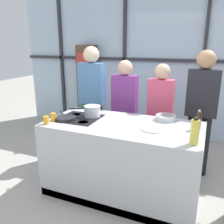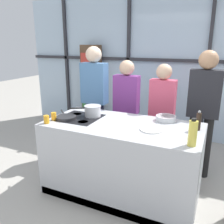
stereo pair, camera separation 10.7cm
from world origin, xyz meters
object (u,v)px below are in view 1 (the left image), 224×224
(frying_pan, at_px, (66,118))
(juice_glass_near, at_px, (46,120))
(juice_glass_far, at_px, (53,117))
(white_plate, at_px, (152,129))
(spectator_center_right, at_px, (160,109))
(spectator_far_right, at_px, (201,106))
(oil_bottle, at_px, (195,132))
(pepper_grinder, at_px, (199,120))
(spectator_center_left, at_px, (124,105))
(mixing_bowl, at_px, (166,117))
(saucepan, at_px, (92,111))
(spectator_far_left, at_px, (92,94))

(frying_pan, relative_size, juice_glass_near, 3.88)
(juice_glass_far, bearing_deg, white_plate, 7.51)
(spectator_center_right, height_order, juice_glass_far, spectator_center_right)
(spectator_far_right, bearing_deg, oil_bottle, 89.67)
(pepper_grinder, bearing_deg, juice_glass_far, -167.25)
(spectator_far_right, xyz_separation_m, juice_glass_far, (-1.67, -1.07, -0.05))
(spectator_center_right, bearing_deg, spectator_center_left, 0.00)
(frying_pan, relative_size, mixing_bowl, 1.53)
(mixing_bowl, height_order, juice_glass_near, juice_glass_near)
(spectator_center_right, xyz_separation_m, spectator_far_right, (0.56, 0.00, 0.11))
(spectator_far_right, height_order, juice_glass_near, spectator_far_right)
(juice_glass_near, bearing_deg, spectator_center_left, 65.39)
(spectator_far_right, relative_size, white_plate, 6.98)
(spectator_far_right, distance_m, juice_glass_near, 2.07)
(spectator_center_right, height_order, white_plate, spectator_center_right)
(juice_glass_far, bearing_deg, juice_glass_near, -90.00)
(mixing_bowl, distance_m, oil_bottle, 0.75)
(spectator_center_left, xyz_separation_m, pepper_grinder, (1.12, -0.69, 0.10))
(spectator_center_right, height_order, oil_bottle, spectator_center_right)
(saucepan, xyz_separation_m, white_plate, (0.85, -0.18, -0.07))
(spectator_far_left, distance_m, oil_bottle, 2.03)
(saucepan, distance_m, oil_bottle, 1.37)
(mixing_bowl, distance_m, juice_glass_near, 1.46)
(pepper_grinder, xyz_separation_m, juice_glass_far, (-1.68, -0.38, -0.05))
(oil_bottle, bearing_deg, spectator_far_right, 89.67)
(frying_pan, relative_size, juice_glass_far, 3.88)
(spectator_far_left, height_order, pepper_grinder, spectator_far_left)
(oil_bottle, relative_size, juice_glass_near, 2.75)
(white_plate, bearing_deg, spectator_center_left, 125.87)
(frying_pan, distance_m, juice_glass_near, 0.27)
(spectator_far_right, bearing_deg, saucepan, 28.96)
(spectator_far_left, xyz_separation_m, spectator_far_right, (1.68, 0.00, -0.02))
(spectator_center_left, height_order, spectator_far_right, spectator_far_right)
(spectator_far_right, xyz_separation_m, pepper_grinder, (0.00, -0.69, 0.00))
(spectator_far_right, distance_m, frying_pan, 1.84)
(spectator_far_right, relative_size, juice_glass_near, 18.12)
(white_plate, distance_m, juice_glass_far, 1.22)
(white_plate, relative_size, mixing_bowl, 1.02)
(saucepan, bearing_deg, oil_bottle, -17.98)
(spectator_center_left, height_order, spectator_center_right, spectator_center_left)
(spectator_far_left, relative_size, mixing_bowl, 7.28)
(spectator_center_left, relative_size, juice_glass_near, 16.50)
(spectator_center_right, xyz_separation_m, pepper_grinder, (0.56, -0.69, 0.11))
(mixing_bowl, xyz_separation_m, pepper_grinder, (0.39, -0.18, 0.07))
(spectator_far_right, distance_m, oil_bottle, 1.15)
(spectator_center_left, relative_size, frying_pan, 4.25)
(spectator_center_right, height_order, mixing_bowl, spectator_center_right)
(saucepan, xyz_separation_m, mixing_bowl, (0.92, 0.22, -0.04))
(mixing_bowl, height_order, oil_bottle, oil_bottle)
(spectator_center_left, xyz_separation_m, saucepan, (-0.19, -0.73, 0.07))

